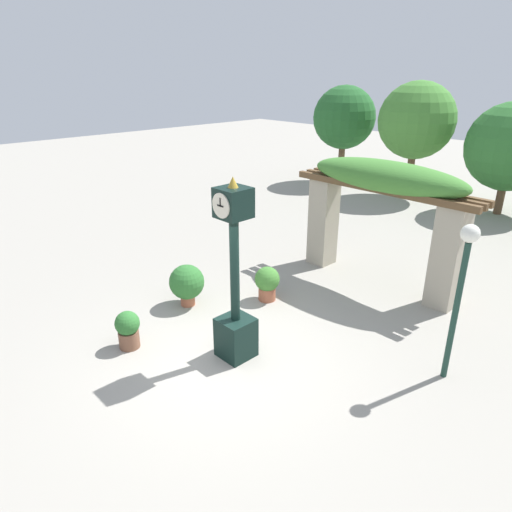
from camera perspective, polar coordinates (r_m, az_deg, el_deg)
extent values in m
plane|color=gray|center=(8.42, -3.69, -12.90)|extent=(60.00, 60.00, 0.00)
cube|color=black|center=(8.35, -2.52, -10.09)|extent=(0.58, 0.58, 0.76)
cylinder|color=black|center=(7.73, -2.68, -1.95)|extent=(0.16, 0.16, 1.84)
cylinder|color=gold|center=(7.39, -2.81, 4.68)|extent=(0.26, 0.26, 0.04)
cube|color=black|center=(7.32, -2.85, 6.68)|extent=(0.49, 0.49, 0.49)
cylinder|color=beige|center=(7.16, -4.41, 6.28)|extent=(0.40, 0.02, 0.40)
cylinder|color=beige|center=(7.48, -1.36, 7.05)|extent=(0.40, 0.02, 0.40)
cube|color=black|center=(7.15, -4.50, 6.26)|extent=(0.14, 0.01, 0.02)
cube|color=black|center=(7.13, -4.51, 6.73)|extent=(0.02, 0.01, 0.13)
cone|color=gold|center=(7.23, -2.90, 9.23)|extent=(0.17, 0.17, 0.18)
cube|color=#A89E89|center=(12.08, 8.41, 4.26)|extent=(0.58, 0.58, 2.29)
cube|color=#A89E89|center=(10.50, 22.87, -0.15)|extent=(0.58, 0.58, 2.29)
cube|color=brown|center=(10.61, 14.96, 8.05)|extent=(4.54, 0.13, 0.15)
cube|color=brown|center=(10.85, 15.79, 8.27)|extent=(4.54, 0.13, 0.15)
cube|color=brown|center=(11.10, 16.57, 8.49)|extent=(4.54, 0.13, 0.15)
ellipsoid|color=#427F33|center=(10.80, 15.93, 9.55)|extent=(3.86, 1.18, 0.70)
cylinder|color=#9E563D|center=(10.34, 1.39, -4.70)|extent=(0.39, 0.39, 0.30)
sphere|color=#427F33|center=(10.18, 1.41, -2.89)|extent=(0.56, 0.56, 0.56)
cylinder|color=#9E563D|center=(10.23, -8.52, -5.36)|extent=(0.31, 0.31, 0.27)
sphere|color=#2D6B2D|center=(10.05, -8.65, -3.22)|extent=(0.77, 0.77, 0.77)
cylinder|color=brown|center=(8.99, -15.57, -9.96)|extent=(0.38, 0.38, 0.34)
sphere|color=#2D6B2D|center=(8.82, -15.80, -8.09)|extent=(0.46, 0.46, 0.46)
cylinder|color=#19382D|center=(8.04, 23.63, -6.58)|extent=(0.10, 0.10, 2.43)
sphere|color=white|center=(7.53, 25.22, 2.55)|extent=(0.29, 0.29, 0.29)
cylinder|color=brown|center=(21.40, 10.59, 11.55)|extent=(0.28, 0.28, 1.93)
sphere|color=#235B28|center=(21.14, 10.97, 16.64)|extent=(2.70, 2.70, 2.70)
cylinder|color=brown|center=(19.54, 18.68, 9.85)|extent=(0.28, 0.28, 1.99)
sphere|color=#427F33|center=(19.25, 19.44, 15.69)|extent=(2.92, 2.92, 2.92)
cylinder|color=brown|center=(18.53, 28.25, 6.66)|extent=(0.28, 0.28, 1.33)
sphere|color=#2D6B2D|center=(18.22, 29.25, 11.82)|extent=(3.00, 3.00, 3.00)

